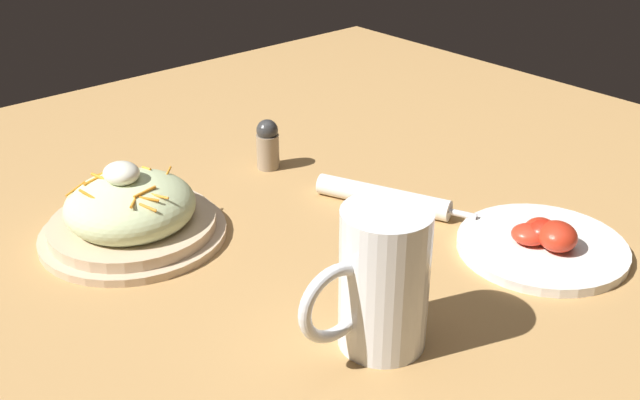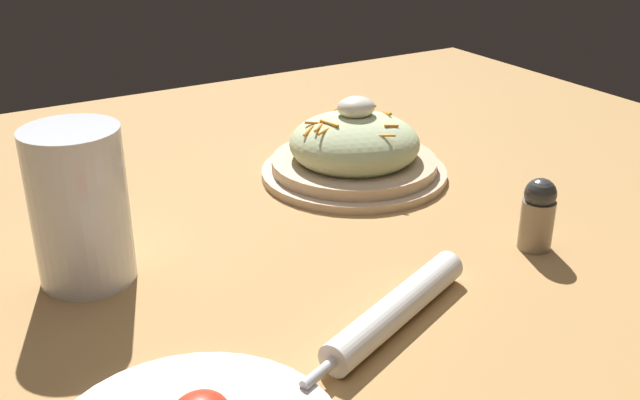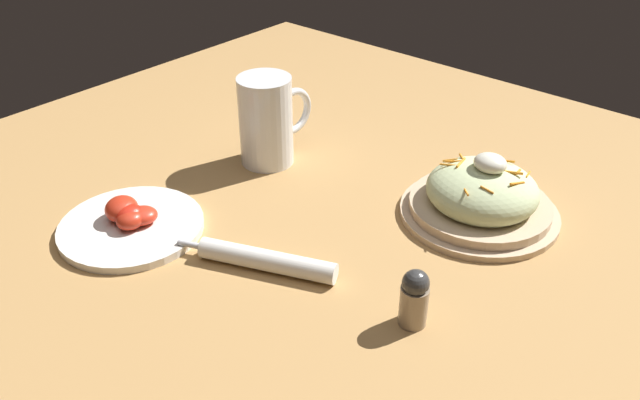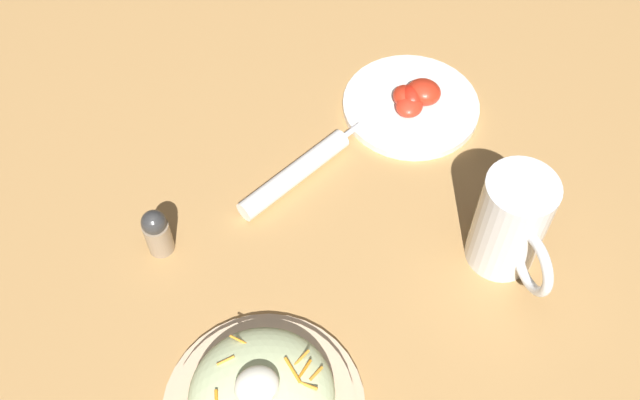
% 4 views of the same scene
% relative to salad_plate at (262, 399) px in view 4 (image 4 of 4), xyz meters
% --- Properties ---
extents(ground_plane, '(1.43, 1.43, 0.00)m').
position_rel_salad_plate_xyz_m(ground_plane, '(-0.14, -0.22, -0.03)').
color(ground_plane, '#B2844C').
extents(salad_plate, '(0.23, 0.23, 0.10)m').
position_rel_salad_plate_xyz_m(salad_plate, '(0.00, 0.00, 0.00)').
color(salad_plate, '#D1B28E').
rests_on(salad_plate, ground_plane).
extents(beer_mug, '(0.09, 0.15, 0.15)m').
position_rel_salad_plate_xyz_m(beer_mug, '(-0.35, -0.08, 0.03)').
color(beer_mug, white).
rests_on(beer_mug, ground_plane).
extents(napkin_roll, '(0.21, 0.10, 0.03)m').
position_rel_salad_plate_xyz_m(napkin_roll, '(-0.15, -0.29, -0.02)').
color(napkin_roll, white).
rests_on(napkin_roll, ground_plane).
extents(tomato_plate, '(0.20, 0.20, 0.05)m').
position_rel_salad_plate_xyz_m(tomato_plate, '(-0.36, -0.36, -0.02)').
color(tomato_plate, white).
rests_on(tomato_plate, ground_plane).
extents(salt_shaker, '(0.03, 0.03, 0.08)m').
position_rel_salad_plate_xyz_m(salt_shaker, '(0.05, -0.25, 0.01)').
color(salt_shaker, gray).
rests_on(salt_shaker, ground_plane).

